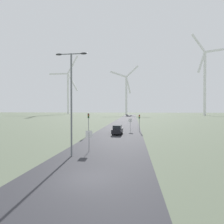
% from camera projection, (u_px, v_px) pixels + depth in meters
% --- Properties ---
extents(ground_plane, '(600.00, 600.00, 0.00)m').
position_uv_depth(ground_plane, '(86.00, 179.00, 12.32)').
color(ground_plane, '#5B6651').
extents(road_surface, '(10.00, 240.00, 0.01)m').
position_uv_depth(road_surface, '(124.00, 124.00, 59.94)').
color(road_surface, '#2D2D33').
rests_on(road_surface, ground).
extents(streetlamp, '(3.39, 0.32, 10.83)m').
position_uv_depth(streetlamp, '(71.00, 92.00, 18.28)').
color(streetlamp, slate).
rests_on(streetlamp, ground).
extents(stop_sign_near, '(0.81, 0.07, 2.45)m').
position_uv_depth(stop_sign_near, '(89.00, 137.00, 20.38)').
color(stop_sign_near, slate).
rests_on(stop_sign_near, ground).
extents(stop_sign_far, '(0.81, 0.07, 2.90)m').
position_uv_depth(stop_sign_far, '(130.00, 122.00, 39.80)').
color(stop_sign_far, slate).
rests_on(stop_sign_far, ground).
extents(traffic_light_post_near_left, '(0.28, 0.34, 4.19)m').
position_uv_depth(traffic_light_post_near_left, '(88.00, 119.00, 33.66)').
color(traffic_light_post_near_left, slate).
rests_on(traffic_light_post_near_left, ground).
extents(traffic_light_post_near_right, '(0.28, 0.34, 3.81)m').
position_uv_depth(traffic_light_post_near_right, '(139.00, 119.00, 38.88)').
color(traffic_light_post_near_right, slate).
rests_on(traffic_light_post_near_right, ground).
extents(car_approaching, '(2.01, 4.19, 1.83)m').
position_uv_depth(car_approaching, '(117.00, 130.00, 34.63)').
color(car_approaching, black).
rests_on(car_approaching, ground).
extents(wind_turbine_far_left, '(37.20, 2.63, 70.19)m').
position_uv_depth(wind_turbine_far_left, '(68.00, 89.00, 211.75)').
color(wind_turbine_far_left, white).
rests_on(wind_turbine_far_left, ground).
extents(wind_turbine_left, '(30.88, 9.47, 54.40)m').
position_uv_depth(wind_turbine_left, '(126.00, 91.00, 191.54)').
color(wind_turbine_left, white).
rests_on(wind_turbine_left, ground).
extents(wind_turbine_center, '(30.67, 10.02, 69.81)m').
position_uv_depth(wind_turbine_center, '(205.00, 77.00, 150.51)').
color(wind_turbine_center, white).
rests_on(wind_turbine_center, ground).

